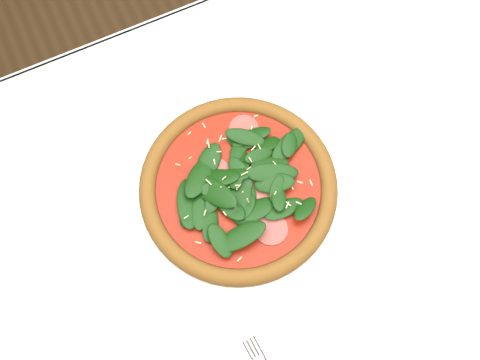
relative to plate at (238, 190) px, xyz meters
name	(u,v)px	position (x,y,z in m)	size (l,w,h in m)	color
ground	(265,270)	(0.07, -0.03, -0.76)	(6.00, 6.00, 0.00)	brown
dining_table	(281,209)	(0.07, -0.03, -0.11)	(1.21, 0.81, 0.75)	white
plate	(238,190)	(0.00, 0.00, 0.00)	(0.37, 0.37, 0.02)	white
pizza	(238,186)	(0.00, 0.00, 0.02)	(0.34, 0.34, 0.04)	brown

